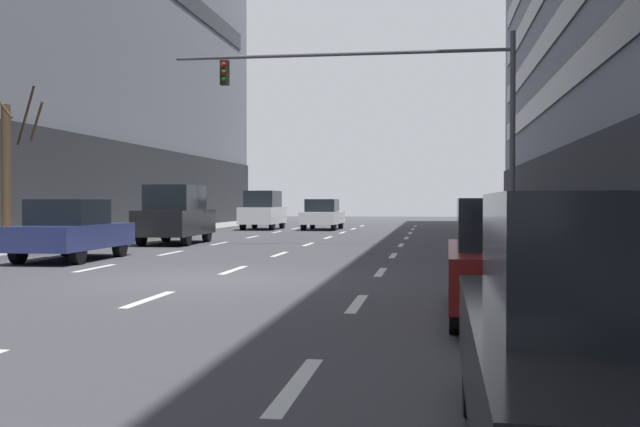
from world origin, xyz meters
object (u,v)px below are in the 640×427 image
car_driving_2 (71,230)px  car_parked_1 (517,260)px  car_driving_1 (176,215)px  pedestrian_1 (525,212)px  car_driving_4 (263,210)px  car_parked_0 (639,346)px  traffic_signal_0 (404,97)px  street_tree_0 (7,171)px  car_driving_3 (323,215)px

car_driving_2 → car_parked_1: bearing=-38.7°
car_driving_1 → pedestrian_1: size_ratio=2.59×
car_driving_4 → car_parked_0: 36.85m
car_driving_2 → traffic_signal_0: 11.55m
traffic_signal_0 → street_tree_0: (-10.88, -5.41, -2.59)m
car_driving_2 → car_driving_4: 21.36m
car_driving_2 → car_driving_3: (3.36, 21.40, 0.03)m
car_driving_1 → car_driving_3: 14.20m
car_driving_3 → car_driving_4: 3.22m
car_parked_0 → pedestrian_1: bearing=84.8°
car_driving_4 → car_parked_1: car_driving_4 is taller
car_driving_1 → car_parked_0: 23.91m
car_driving_2 → car_driving_4: car_driving_4 is taller
car_parked_0 → car_driving_2: bearing=126.0°
car_parked_0 → street_tree_0: bearing=129.5°
car_driving_1 → pedestrian_1: 12.42m
car_driving_1 → traffic_signal_0: size_ratio=0.38×
car_driving_3 → car_parked_0: bearing=-79.0°
car_driving_3 → car_parked_0: (6.89, -35.49, -0.03)m
car_driving_1 → car_parked_1: size_ratio=1.04×
car_parked_0 → car_driving_1: bearing=115.0°
car_driving_1 → car_driving_3: size_ratio=1.01×
car_parked_1 → car_driving_1: bearing=122.7°
car_driving_4 → pedestrian_1: car_driving_4 is taller
car_driving_4 → car_driving_3: bearing=0.8°
traffic_signal_0 → car_parked_1: bearing=-82.3°
car_parked_0 → traffic_signal_0: size_ratio=0.37×
pedestrian_1 → car_driving_3: bearing=127.3°
traffic_signal_0 → car_driving_2: bearing=-139.5°
car_driving_1 → traffic_signal_0: traffic_signal_0 is taller
car_driving_3 → car_driving_4: size_ratio=1.02×
car_driving_4 → car_driving_1: bearing=-90.1°
pedestrian_1 → car_driving_4: bearing=136.0°
street_tree_0 → car_driving_4: bearing=81.8°
car_driving_2 → street_tree_0: street_tree_0 is taller
car_driving_1 → car_driving_2: car_driving_1 is taller
car_driving_4 → street_tree_0: size_ratio=0.83×
traffic_signal_0 → pedestrian_1: bearing=31.2°
traffic_signal_0 → street_tree_0: bearing=-153.6°
car_driving_1 → car_driving_3: (3.23, 13.83, -0.24)m
car_driving_4 → traffic_signal_0: size_ratio=0.37×
car_driving_2 → car_parked_0: (10.24, -14.09, 0.00)m
car_driving_3 → pedestrian_1: (9.03, -11.85, 0.32)m
street_tree_0 → traffic_signal_0: bearing=26.4°
street_tree_0 → pedestrian_1: (15.08, 7.96, -1.25)m
car_driving_3 → street_tree_0: size_ratio=0.85×
car_driving_1 → street_tree_0: street_tree_0 is taller
traffic_signal_0 → car_driving_3: bearing=108.5°
car_driving_1 → street_tree_0: size_ratio=0.85×
car_parked_1 → pedestrian_1: pedestrian_1 is taller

